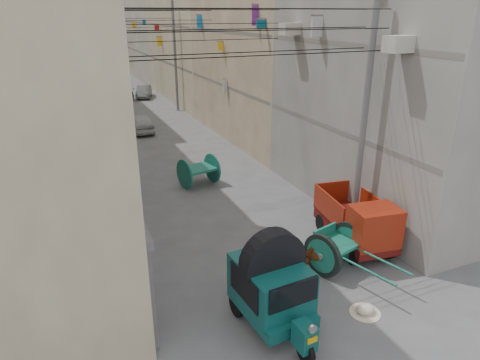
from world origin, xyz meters
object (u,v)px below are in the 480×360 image
auto_rickshaw (272,284)px  distant_car_grey (144,92)px  mini_truck (360,225)px  feed_sack (365,309)px  tonga_cart (336,248)px  distant_car_white (141,123)px  horse (311,289)px  second_cart (199,170)px  distant_car_green (120,92)px

auto_rickshaw → distant_car_grey: 31.64m
mini_truck → feed_sack: size_ratio=6.85×
tonga_cart → feed_sack: 2.20m
distant_car_white → distant_car_grey: distant_car_white is taller
auto_rickshaw → horse: bearing=-7.0°
feed_sack → mini_truck: bearing=55.2°
tonga_cart → distant_car_grey: tonga_cart is taller
second_cart → distant_car_grey: (2.13, 22.03, -0.17)m
tonga_cart → horse: (-1.83, -1.49, 0.06)m
feed_sack → distant_car_white: distant_car_white is taller
auto_rickshaw → tonga_cart: 3.28m
mini_truck → auto_rickshaw: bearing=-146.1°
tonga_cart → distant_car_grey: (0.49, 30.02, -0.15)m
auto_rickshaw → distant_car_white: bearing=83.7°
distant_car_green → feed_sack: bearing=81.2°
auto_rickshaw → feed_sack: (2.40, -0.63, -1.03)m
distant_car_green → second_cart: bearing=79.1°
horse → auto_rickshaw: bearing=16.2°
horse → tonga_cart: bearing=-121.7°
mini_truck → distant_car_grey: (-0.85, 29.41, -0.33)m
tonga_cart → distant_car_white: 18.34m
second_cart → mini_truck: bearing=-80.7°
distant_car_grey → horse: bearing=-76.7°
second_cart → horse: bearing=-103.8°
auto_rickshaw → distant_car_green: 32.21m
mini_truck → horse: (-3.17, -2.09, -0.12)m
horse → mini_truck: bearing=-127.4°
second_cart → distant_car_grey: 22.14m
second_cart → distant_car_grey: bearing=71.8°
tonga_cart → horse: size_ratio=1.75×
horse → distant_car_green: 32.23m
auto_rickshaw → mini_truck: size_ratio=0.83×
second_cart → tonga_cart: bearing=-91.1°
second_cart → distant_car_white: (-0.50, 10.23, -0.13)m
mini_truck → distant_car_green: size_ratio=0.92×
distant_car_green → distant_car_grey: bearing=149.4°
distant_car_green → tonga_cart: bearing=82.3°
distant_car_grey → distant_car_green: (-1.97, 0.72, 0.00)m
distant_car_white → mini_truck: bearing=102.4°
tonga_cart → feed_sack: (-0.51, -2.06, -0.56)m
feed_sack → distant_car_grey: size_ratio=0.15×
auto_rickshaw → distant_car_white: auto_rickshaw is taller
tonga_cart → distant_car_green: 30.77m
second_cart → distant_car_green: bearing=76.9°
tonga_cart → feed_sack: size_ratio=6.23×
tonga_cart → feed_sack: tonga_cart is taller
distant_car_white → distant_car_green: bearing=-91.9°
mini_truck → second_cart: mini_truck is taller
horse → distant_car_green: bearing=-71.4°
auto_rickshaw → feed_sack: size_ratio=5.71×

